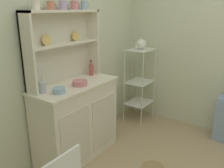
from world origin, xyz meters
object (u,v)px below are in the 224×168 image
(utensil_jar, at_px, (42,87))
(porcelain_teapot, at_px, (141,44))
(bowl_mixing_large, at_px, (59,90))
(hutch_cabinet, at_px, (77,120))
(cup_cream_0, at_px, (36,5))
(hutch_shelf_unit, at_px, (62,42))
(jam_bottle, at_px, (91,69))
(bakers_rack, at_px, (140,78))

(utensil_jar, relative_size, porcelain_teapot, 1.09)
(porcelain_teapot, bearing_deg, bowl_mixing_large, 178.33)
(hutch_cabinet, height_order, cup_cream_0, cup_cream_0)
(hutch_cabinet, distance_m, bowl_mixing_large, 0.56)
(hutch_cabinet, relative_size, porcelain_teapot, 4.44)
(hutch_shelf_unit, bearing_deg, utensil_jar, -167.23)
(bowl_mixing_large, height_order, jam_bottle, jam_bottle)
(bakers_rack, bearing_deg, cup_cream_0, 171.38)
(utensil_jar, distance_m, porcelain_teapot, 1.67)
(hutch_shelf_unit, distance_m, bowl_mixing_large, 0.57)
(cup_cream_0, height_order, utensil_jar, cup_cream_0)
(bakers_rack, xyz_separation_m, utensil_jar, (-1.64, 0.20, 0.27))
(hutch_cabinet, height_order, bowl_mixing_large, bowl_mixing_large)
(bakers_rack, height_order, jam_bottle, bakers_rack)
(bakers_rack, relative_size, cup_cream_0, 11.81)
(hutch_shelf_unit, bearing_deg, jam_bottle, -11.64)
(hutch_cabinet, xyz_separation_m, hutch_shelf_unit, (-0.00, 0.16, 0.88))
(bowl_mixing_large, relative_size, jam_bottle, 0.66)
(hutch_shelf_unit, height_order, jam_bottle, hutch_shelf_unit)
(bakers_rack, relative_size, porcelain_teapot, 4.83)
(bowl_mixing_large, bearing_deg, hutch_shelf_unit, 38.40)
(hutch_shelf_unit, relative_size, bowl_mixing_large, 7.69)
(cup_cream_0, distance_m, jam_bottle, 1.03)
(jam_bottle, bearing_deg, utensil_jar, -179.41)
(hutch_shelf_unit, bearing_deg, hutch_cabinet, -90.00)
(hutch_cabinet, relative_size, bowl_mixing_large, 8.26)
(jam_bottle, relative_size, porcelain_teapot, 0.82)
(bakers_rack, distance_m, utensil_jar, 1.67)
(hutch_cabinet, relative_size, jam_bottle, 5.41)
(bowl_mixing_large, bearing_deg, jam_bottle, 13.20)
(utensil_jar, bearing_deg, jam_bottle, 0.59)
(hutch_cabinet, distance_m, porcelain_teapot, 1.46)
(bowl_mixing_large, xyz_separation_m, porcelain_teapot, (1.56, -0.05, 0.27))
(hutch_shelf_unit, xyz_separation_m, bowl_mixing_large, (-0.30, -0.24, -0.42))
(bowl_mixing_large, distance_m, porcelain_teapot, 1.58)
(bakers_rack, bearing_deg, utensil_jar, 173.14)
(cup_cream_0, height_order, porcelain_teapot, cup_cream_0)
(bowl_mixing_large, relative_size, porcelain_teapot, 0.54)
(hutch_shelf_unit, relative_size, bakers_rack, 0.86)
(cup_cream_0, xyz_separation_m, porcelain_teapot, (1.59, -0.24, -0.52))
(utensil_jar, xyz_separation_m, porcelain_teapot, (1.64, -0.20, 0.24))
(hutch_cabinet, xyz_separation_m, cup_cream_0, (-0.33, 0.12, 1.25))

